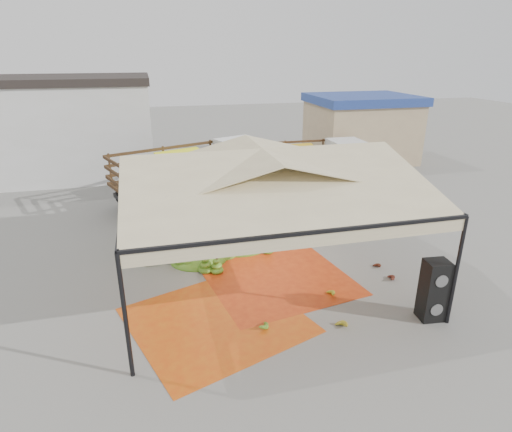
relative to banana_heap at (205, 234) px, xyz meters
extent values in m
plane|color=slate|center=(1.53, -2.12, -0.53)|extent=(90.00, 90.00, 0.00)
cylinder|color=black|center=(-2.47, -6.12, 0.97)|extent=(0.10, 0.10, 3.00)
cylinder|color=black|center=(5.53, -6.12, 0.97)|extent=(0.10, 0.10, 3.00)
cylinder|color=black|center=(-2.47, 1.88, 0.97)|extent=(0.10, 0.10, 3.00)
cylinder|color=black|center=(5.53, 1.88, 0.97)|extent=(0.10, 0.10, 3.00)
pyramid|color=beige|center=(1.53, -2.12, 2.97)|extent=(8.00, 8.00, 1.00)
cube|color=black|center=(1.53, -2.12, 2.47)|extent=(8.00, 8.00, 0.08)
cube|color=beige|center=(1.53, -2.12, 2.29)|extent=(8.00, 8.00, 0.36)
cube|color=silver|center=(-8.47, 11.88, 1.97)|extent=(14.00, 6.00, 5.00)
cube|color=black|center=(-8.47, 11.88, 4.67)|extent=(14.30, 6.30, 0.40)
cube|color=tan|center=(11.53, 10.88, 1.27)|extent=(6.00, 5.00, 3.60)
cube|color=navy|center=(11.53, 10.88, 3.32)|extent=(6.30, 5.30, 0.50)
cube|color=#C95E12|center=(-0.35, -4.54, -0.53)|extent=(5.28, 5.16, 0.01)
cube|color=#CC4713|center=(1.86, -2.62, -0.53)|extent=(4.90, 5.07, 0.01)
ellipsoid|color=#517C1A|center=(0.00, 0.00, 0.00)|extent=(5.23, 4.40, 1.07)
ellipsoid|color=gold|center=(3.03, -4.15, -0.43)|extent=(0.50, 0.43, 0.20)
ellipsoid|color=gold|center=(2.70, -5.67, -0.43)|extent=(0.59, 0.58, 0.21)
ellipsoid|color=#602416|center=(5.23, -3.73, -0.43)|extent=(0.51, 0.45, 0.20)
ellipsoid|color=#5A1E14|center=(5.23, -2.93, -0.44)|extent=(0.49, 0.45, 0.18)
ellipsoid|color=#3E841B|center=(0.72, -5.13, -0.42)|extent=(0.64, 0.62, 0.22)
ellipsoid|color=#427718|center=(2.39, -3.47, 2.09)|extent=(0.24, 0.24, 0.20)
ellipsoid|color=#427718|center=(3.89, -3.47, 2.09)|extent=(0.24, 0.24, 0.20)
cube|color=black|center=(5.20, -5.82, -0.11)|extent=(0.66, 0.59, 0.84)
cube|color=black|center=(5.20, -5.82, 0.73)|extent=(0.66, 0.59, 0.84)
imported|color=gray|center=(3.39, 2.69, 0.43)|extent=(0.82, 0.70, 1.92)
cube|color=#4A3218|center=(-0.58, 5.01, 0.63)|extent=(6.11, 4.44, 0.13)
cube|color=white|center=(2.82, 6.38, 0.75)|extent=(2.77, 3.01, 2.56)
cylinder|color=black|center=(-2.03, 3.24, -0.03)|extent=(1.05, 0.68, 1.00)
cylinder|color=black|center=(-2.85, 5.30, -0.03)|extent=(1.05, 0.68, 1.00)
cylinder|color=black|center=(1.28, 4.56, -0.03)|extent=(1.05, 0.68, 1.00)
cylinder|color=black|center=(0.45, 6.62, -0.03)|extent=(1.05, 0.68, 1.00)
cylinder|color=black|center=(3.03, 5.26, -0.03)|extent=(1.05, 0.68, 1.00)
cylinder|color=black|center=(2.20, 7.33, -0.03)|extent=(1.05, 0.68, 1.00)
ellipsoid|color=#387418|center=(-0.58, 5.01, 1.19)|extent=(4.87, 3.51, 0.78)
cube|color=#F5FA1B|center=(-0.07, 5.22, 1.63)|extent=(2.89, 2.88, 0.28)
cube|color=#4D3219|center=(5.47, 6.69, 0.47)|extent=(4.79, 2.24, 0.11)
cube|color=silver|center=(8.62, 6.67, 0.56)|extent=(1.74, 2.11, 2.19)
cylinder|color=black|center=(3.75, 5.76, -0.10)|extent=(0.86, 0.29, 0.86)
cylinder|color=black|center=(3.76, 7.66, -0.10)|extent=(0.86, 0.29, 0.86)
cylinder|color=black|center=(6.80, 5.73, -0.10)|extent=(0.86, 0.29, 0.86)
cylinder|color=black|center=(6.82, 7.64, -0.10)|extent=(0.86, 0.29, 0.86)
cylinder|color=black|center=(8.42, 5.71, -0.10)|extent=(0.86, 0.29, 0.86)
cylinder|color=black|center=(8.44, 7.62, -0.10)|extent=(0.86, 0.29, 0.86)
ellipsoid|color=#507E1A|center=(5.47, 6.69, 0.94)|extent=(3.83, 1.75, 0.67)
cube|color=gold|center=(5.95, 6.69, 1.33)|extent=(1.92, 1.92, 0.24)
camera|label=1|loc=(-1.68, -14.09, 6.16)|focal=30.00mm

